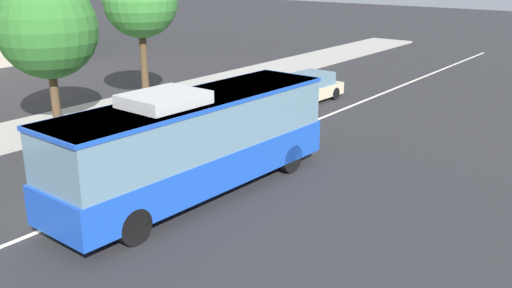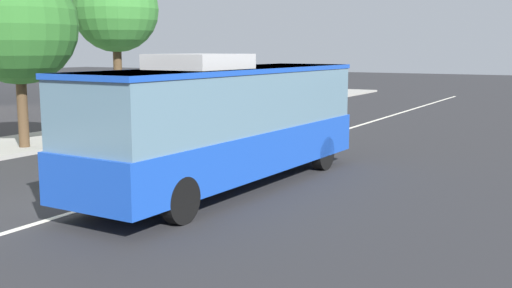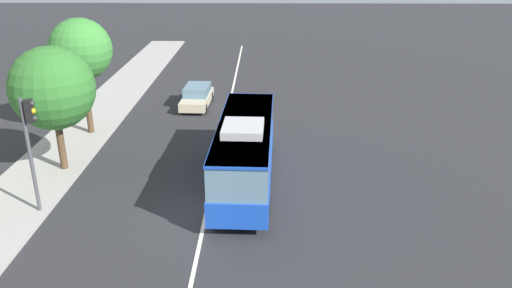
{
  "view_description": "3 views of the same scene",
  "coord_description": "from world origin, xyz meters",
  "px_view_note": "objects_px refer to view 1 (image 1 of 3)",
  "views": [
    {
      "loc": [
        -8.8,
        -13.15,
        7.02
      ],
      "look_at": [
        6.22,
        -1.6,
        0.87
      ],
      "focal_mm": 39.86,
      "sensor_mm": 36.0,
      "label": 1
    },
    {
      "loc": [
        -10.25,
        -10.09,
        3.59
      ],
      "look_at": [
        3.87,
        -2.05,
        1.08
      ],
      "focal_mm": 43.47,
      "sensor_mm": 36.0,
      "label": 2
    },
    {
      "loc": [
        -18.96,
        -2.47,
        10.99
      ],
      "look_at": [
        5.49,
        -2.09,
        1.13
      ],
      "focal_mm": 35.43,
      "sensor_mm": 36.0,
      "label": 3
    }
  ],
  "objects_px": {
    "transit_bus": "(195,139)",
    "street_tree_kerbside_left": "(47,29)",
    "street_tree_kerbside_centre": "(140,1)",
    "sedan_beige": "(307,88)"
  },
  "relations": [
    {
      "from": "transit_bus",
      "to": "street_tree_kerbside_centre",
      "type": "distance_m",
      "value": 12.18
    },
    {
      "from": "transit_bus",
      "to": "street_tree_kerbside_left",
      "type": "xyz_separation_m",
      "value": [
        1.33,
        9.36,
        2.55
      ]
    },
    {
      "from": "sedan_beige",
      "to": "street_tree_kerbside_centre",
      "type": "height_order",
      "value": "street_tree_kerbside_centre"
    },
    {
      "from": "street_tree_kerbside_left",
      "to": "street_tree_kerbside_centre",
      "type": "distance_m",
      "value": 5.34
    },
    {
      "from": "transit_bus",
      "to": "street_tree_kerbside_centre",
      "type": "relative_size",
      "value": 1.44
    },
    {
      "from": "sedan_beige",
      "to": "street_tree_kerbside_left",
      "type": "xyz_separation_m",
      "value": [
        -11.05,
        5.48,
        3.64
      ]
    },
    {
      "from": "sedan_beige",
      "to": "street_tree_kerbside_left",
      "type": "height_order",
      "value": "street_tree_kerbside_left"
    },
    {
      "from": "transit_bus",
      "to": "street_tree_kerbside_left",
      "type": "distance_m",
      "value": 9.79
    },
    {
      "from": "street_tree_kerbside_left",
      "to": "transit_bus",
      "type": "bearing_deg",
      "value": -98.1
    },
    {
      "from": "transit_bus",
      "to": "street_tree_kerbside_left",
      "type": "relative_size",
      "value": 1.57
    }
  ]
}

